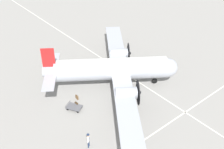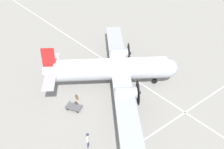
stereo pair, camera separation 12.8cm
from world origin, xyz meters
name	(u,v)px [view 1 (the left image)]	position (x,y,z in m)	size (l,w,h in m)	color
ground_plane	(112,85)	(0.00, 0.00, 0.00)	(300.00, 300.00, 0.00)	gray
apron_line_eastwest	(130,76)	(0.00, 3.10, 0.00)	(120.00, 0.16, 0.01)	silver
apron_line_northsouth	(167,124)	(9.38, 0.00, 0.00)	(0.16, 120.00, 0.01)	silver
airliner_main	(115,69)	(0.24, 0.34, 2.48)	(22.75, 18.46, 5.65)	#ADB2BC
crew_foreground	(88,139)	(6.51, -8.33, 1.07)	(0.40, 0.47, 1.70)	navy
suitcase_near_door	(77,97)	(-0.48, -5.09, 0.26)	(0.51, 0.13, 0.55)	brown
suitcase_upright_spare	(77,104)	(0.54, -5.82, 0.23)	(0.49, 0.19, 0.49)	#47331E
baggage_cart	(74,107)	(0.85, -6.34, 0.28)	(2.07, 1.89, 0.56)	#56565B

